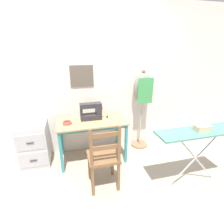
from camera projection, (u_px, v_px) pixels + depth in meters
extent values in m
plane|color=tan|center=(96.00, 168.00, 2.78)|extent=(14.00, 14.00, 0.00)
cube|color=silver|center=(87.00, 81.00, 2.93)|extent=(10.00, 0.05, 2.55)
cube|color=brown|center=(82.00, 76.00, 2.85)|extent=(0.38, 0.02, 0.35)
cube|color=tan|center=(92.00, 121.00, 2.80)|extent=(1.09, 0.59, 0.02)
cube|color=teal|center=(94.00, 129.00, 2.58)|extent=(1.01, 0.03, 0.04)
cube|color=teal|center=(61.00, 153.00, 2.58)|extent=(0.04, 0.04, 0.69)
cube|color=teal|center=(126.00, 144.00, 2.81)|extent=(0.04, 0.04, 0.69)
cube|color=teal|center=(61.00, 137.00, 3.04)|extent=(0.04, 0.04, 0.69)
cube|color=teal|center=(117.00, 130.00, 3.28)|extent=(0.04, 0.04, 0.69)
cube|color=#28282D|center=(91.00, 117.00, 2.83)|extent=(0.34, 0.17, 0.08)
cube|color=#28282D|center=(99.00, 108.00, 2.82)|extent=(0.09, 0.14, 0.19)
cube|color=#28282D|center=(89.00, 105.00, 2.76)|extent=(0.30, 0.12, 0.07)
cube|color=#28282D|center=(81.00, 112.00, 2.76)|extent=(0.04, 0.09, 0.12)
cylinder|color=#B22D2D|center=(102.00, 108.00, 2.83)|extent=(0.02, 0.06, 0.06)
cylinder|color=#99999E|center=(98.00, 102.00, 2.78)|extent=(0.01, 0.01, 0.02)
cylinder|color=#B25647|center=(67.00, 123.00, 2.64)|extent=(0.13, 0.13, 0.04)
cylinder|color=brown|center=(67.00, 122.00, 2.64)|extent=(0.11, 0.11, 0.01)
cube|color=silver|center=(124.00, 122.00, 2.71)|extent=(0.10, 0.08, 0.00)
cube|color=silver|center=(123.00, 123.00, 2.69)|extent=(0.08, 0.10, 0.00)
torus|color=#2870B7|center=(119.00, 122.00, 2.73)|extent=(0.03, 0.03, 0.01)
torus|color=#2870B7|center=(119.00, 122.00, 2.73)|extent=(0.03, 0.03, 0.01)
cylinder|color=silver|center=(104.00, 116.00, 2.92)|extent=(0.03, 0.03, 0.03)
cylinder|color=beige|center=(104.00, 115.00, 2.92)|extent=(0.04, 0.04, 0.00)
cylinder|color=beige|center=(104.00, 117.00, 2.92)|extent=(0.04, 0.04, 0.00)
cylinder|color=black|center=(107.00, 117.00, 2.88)|extent=(0.03, 0.03, 0.04)
cylinder|color=beige|center=(107.00, 116.00, 2.88)|extent=(0.04, 0.04, 0.00)
cylinder|color=beige|center=(107.00, 118.00, 2.89)|extent=(0.04, 0.04, 0.00)
cylinder|color=silver|center=(109.00, 115.00, 2.97)|extent=(0.03, 0.03, 0.04)
cylinder|color=beige|center=(109.00, 114.00, 2.96)|extent=(0.04, 0.04, 0.00)
cylinder|color=beige|center=(109.00, 116.00, 2.98)|extent=(0.04, 0.04, 0.00)
cube|color=brown|center=(103.00, 157.00, 2.31)|extent=(0.40, 0.38, 0.04)
cube|color=brown|center=(89.00, 166.00, 2.49)|extent=(0.04, 0.04, 0.43)
cube|color=brown|center=(112.00, 162.00, 2.57)|extent=(0.04, 0.04, 0.43)
cube|color=brown|center=(93.00, 182.00, 2.20)|extent=(0.04, 0.04, 0.43)
cube|color=brown|center=(118.00, 177.00, 2.28)|extent=(0.04, 0.04, 0.43)
cube|color=brown|center=(91.00, 148.00, 2.03)|extent=(0.04, 0.04, 0.48)
cube|color=brown|center=(119.00, 144.00, 2.11)|extent=(0.04, 0.04, 0.48)
cube|color=brown|center=(105.00, 135.00, 2.02)|extent=(0.34, 0.02, 0.06)
cube|color=brown|center=(105.00, 148.00, 2.08)|extent=(0.34, 0.02, 0.06)
cube|color=#B7B7BC|center=(34.00, 144.00, 2.81)|extent=(0.44, 0.45, 0.69)
cube|color=#A8A8AD|center=(30.00, 143.00, 2.55)|extent=(0.40, 0.01, 0.25)
cube|color=#333338|center=(30.00, 143.00, 2.54)|extent=(0.10, 0.01, 0.02)
cube|color=#A8A8AD|center=(34.00, 160.00, 2.66)|extent=(0.40, 0.01, 0.25)
cube|color=#333338|center=(33.00, 161.00, 2.65)|extent=(0.10, 0.01, 0.02)
cylinder|color=#846647|center=(139.00, 144.00, 3.44)|extent=(0.32, 0.32, 0.03)
cylinder|color=#ADA89E|center=(140.00, 122.00, 3.28)|extent=(0.03, 0.03, 0.93)
ellipsoid|color=gray|center=(143.00, 88.00, 3.05)|extent=(0.32, 0.23, 0.53)
sphere|color=brown|center=(144.00, 72.00, 2.96)|extent=(0.06, 0.06, 0.06)
cube|color=#3D934C|center=(145.00, 91.00, 2.95)|extent=(0.27, 0.01, 0.44)
cube|color=#518E7A|center=(201.00, 131.00, 2.23)|extent=(1.18, 0.31, 0.02)
cylinder|color=#B7B7BC|center=(195.00, 158.00, 2.37)|extent=(0.72, 0.02, 0.80)
cylinder|color=#B7B7BC|center=(195.00, 158.00, 2.37)|extent=(0.72, 0.02, 0.80)
cube|color=beige|center=(202.00, 128.00, 2.20)|extent=(0.19, 0.12, 0.07)
cube|color=beige|center=(203.00, 125.00, 2.19)|extent=(0.20, 0.12, 0.01)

